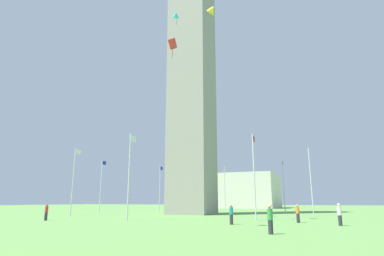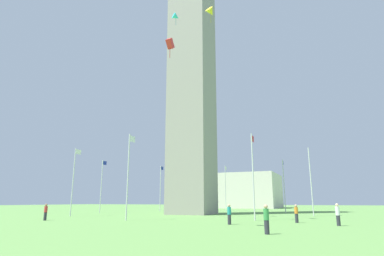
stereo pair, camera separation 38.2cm
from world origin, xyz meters
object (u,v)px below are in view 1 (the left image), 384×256
Objects in this scene: flagpole_n at (225,186)px; flagpole_sw at (254,172)px; flagpole_s at (129,172)px; obelisk_monument at (192,42)px; kite_yellow_delta at (212,12)px; person_white_shirt at (340,215)px; flagpole_se at (74,178)px; person_red_shirt at (46,212)px; flagpole_nw at (284,184)px; person_teal_shirt at (231,214)px; kite_red_box at (173,44)px; flagpole_e at (101,184)px; person_orange_shirt at (298,214)px; kite_cyan_delta at (177,17)px; flagpole_ne at (160,186)px; distant_building at (247,191)px; person_green_shirt at (270,219)px; flagpole_w at (311,178)px.

flagpole_sw is at bearing -157.50° from flagpole_n.
obelisk_monument is at bearing -0.00° from flagpole_s.
person_white_shirt is at bearing -97.79° from kite_yellow_delta.
obelisk_monument is 28.77m from flagpole_se.
flagpole_nw is at bearing -45.19° from person_red_shirt.
person_teal_shirt is at bearing 178.71° from flagpole_nw.
flagpole_sw is at bearing -15.67° from kite_red_box.
flagpole_se is at bearing 31.30° from person_teal_shirt.
flagpole_e reaches higher than person_orange_shirt.
kite_cyan_delta is at bearing -174.42° from flagpole_n.
kite_cyan_delta is at bearing -148.24° from flagpole_ne.
kite_red_box is at bearing -131.30° from flagpole_s.
person_teal_shirt is at bearing -168.00° from distant_building.
flagpole_se reaches higher than person_white_shirt.
kite_yellow_delta is at bearing -142.68° from flagpole_ne.
kite_cyan_delta is (0.05, 9.18, 20.30)m from flagpole_sw.
person_teal_shirt is (-1.67, -11.32, -4.04)m from flagpole_s.
flagpole_se is 33.98m from flagpole_nw.
flagpole_e is 36.55m from kite_red_box.
kite_cyan_delta is at bearing -121.12° from flagpole_e.
person_green_shirt is at bearing -165.93° from distant_building.
flagpole_sw is at bearing 157.50° from flagpole_w.
flagpole_nw is at bearing -6.84° from kite_yellow_delta.
flagpole_n is 43.33m from kite_red_box.
flagpole_ne is at bearing 37.32° from kite_yellow_delta.
person_green_shirt is 15.12m from kite_red_box.
person_orange_shirt is (2.83, -16.25, -4.06)m from flagpole_s.
distant_building is (70.07, -4.25, 4.01)m from person_red_shirt.
person_white_shirt is (3.61, -27.10, 0.04)m from person_red_shirt.
person_orange_shirt is (-26.18, -28.26, -4.06)m from flagpole_ne.
person_green_shirt is (-37.54, -3.63, -4.01)m from flagpole_nw.
person_orange_shirt is at bearing -163.05° from distant_building.
flagpole_nw is 32.56m from kite_yellow_delta.
flagpole_se is 5.56× the size of person_orange_shirt.
flagpole_sw is 4.66× the size of kite_yellow_delta.
person_green_shirt reaches higher than person_teal_shirt.
flagpole_se is 27.38m from kite_yellow_delta.
kite_cyan_delta reaches higher than flagpole_nw.
person_orange_shirt is (4.50, -4.93, -0.03)m from person_teal_shirt.
flagpole_n is 37.71m from kite_yellow_delta.
flagpole_n is 1.00× the size of flagpole_e.
obelisk_monument is at bearing -34.35° from person_red_shirt.
kite_cyan_delta is at bearing -65.06° from person_red_shirt.
kite_red_box is (-24.47, 8.47, 9.28)m from flagpole_w.
flagpole_sw reaches higher than person_red_shirt.
person_teal_shirt is at bearing 72.36° from person_orange_shirt.
flagpole_s is at bearing -177.23° from distant_building.
obelisk_monument is 6.30× the size of flagpole_se.
flagpole_sw is (4.98, -12.01, 0.00)m from flagpole_s.
distant_building is (49.75, -13.76, -0.03)m from flagpole_e.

